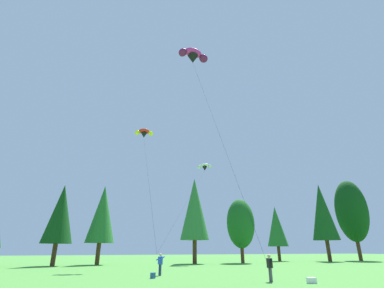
{
  "coord_description": "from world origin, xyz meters",
  "views": [
    {
      "loc": [
        -8.32,
        2.37,
        1.99
      ],
      "look_at": [
        -1.38,
        22.33,
        9.96
      ],
      "focal_mm": 26.22,
      "sensor_mm": 36.0,
      "label": 1
    }
  ],
  "objects_px": {
    "parafoil_kite_high_white": "(205,167)",
    "picnic_cooler": "(312,280)",
    "kite_flyer_mid": "(270,266)",
    "backpack": "(153,276)",
    "parafoil_kite_far_red_yellow": "(144,133)",
    "kite_flyer_near": "(160,262)",
    "parafoil_kite_mid_magenta": "(193,56)"
  },
  "relations": [
    {
      "from": "kite_flyer_mid",
      "to": "picnic_cooler",
      "type": "xyz_separation_m",
      "value": [
        1.91,
        -1.57,
        -0.82
      ]
    },
    {
      "from": "kite_flyer_near",
      "to": "backpack",
      "type": "distance_m",
      "value": 2.47
    },
    {
      "from": "backpack",
      "to": "picnic_cooler",
      "type": "xyz_separation_m",
      "value": [
        8.75,
        -6.39,
        -0.03
      ]
    },
    {
      "from": "parafoil_kite_mid_magenta",
      "to": "backpack",
      "type": "xyz_separation_m",
      "value": [
        -4.32,
        -3.29,
        -23.07
      ]
    },
    {
      "from": "kite_flyer_mid",
      "to": "backpack",
      "type": "bearing_deg",
      "value": 144.83
    },
    {
      "from": "kite_flyer_mid",
      "to": "kite_flyer_near",
      "type": "bearing_deg",
      "value": 130.11
    },
    {
      "from": "kite_flyer_mid",
      "to": "parafoil_kite_mid_magenta",
      "type": "height_order",
      "value": "parafoil_kite_mid_magenta"
    },
    {
      "from": "kite_flyer_mid",
      "to": "parafoil_kite_far_red_yellow",
      "type": "bearing_deg",
      "value": 110.84
    },
    {
      "from": "parafoil_kite_far_red_yellow",
      "to": "backpack",
      "type": "height_order",
      "value": "parafoil_kite_far_red_yellow"
    },
    {
      "from": "picnic_cooler",
      "to": "backpack",
      "type": "bearing_deg",
      "value": -21.56
    },
    {
      "from": "kite_flyer_near",
      "to": "picnic_cooler",
      "type": "xyz_separation_m",
      "value": [
        7.75,
        -8.49,
        -0.83
      ]
    },
    {
      "from": "parafoil_kite_far_red_yellow",
      "to": "picnic_cooler",
      "type": "xyz_separation_m",
      "value": [
        8.27,
        -18.28,
        -16.17
      ]
    },
    {
      "from": "parafoil_kite_high_white",
      "to": "backpack",
      "type": "height_order",
      "value": "parafoil_kite_high_white"
    },
    {
      "from": "parafoil_kite_high_white",
      "to": "parafoil_kite_far_red_yellow",
      "type": "bearing_deg",
      "value": -145.27
    },
    {
      "from": "picnic_cooler",
      "to": "parafoil_kite_mid_magenta",
      "type": "bearing_deg",
      "value": -50.82
    },
    {
      "from": "parafoil_kite_mid_magenta",
      "to": "backpack",
      "type": "relative_size",
      "value": 57.7
    },
    {
      "from": "backpack",
      "to": "picnic_cooler",
      "type": "relative_size",
      "value": 0.77
    },
    {
      "from": "parafoil_kite_high_white",
      "to": "backpack",
      "type": "distance_m",
      "value": 27.81
    },
    {
      "from": "parafoil_kite_far_red_yellow",
      "to": "picnic_cooler",
      "type": "bearing_deg",
      "value": -65.65
    },
    {
      "from": "backpack",
      "to": "kite_flyer_mid",
      "type": "bearing_deg",
      "value": -71.64
    },
    {
      "from": "kite_flyer_near",
      "to": "kite_flyer_mid",
      "type": "height_order",
      "value": "same"
    },
    {
      "from": "kite_flyer_near",
      "to": "parafoil_kite_high_white",
      "type": "relative_size",
      "value": 0.09
    },
    {
      "from": "parafoil_kite_mid_magenta",
      "to": "backpack",
      "type": "distance_m",
      "value": 23.7
    },
    {
      "from": "kite_flyer_mid",
      "to": "parafoil_kite_high_white",
      "type": "bearing_deg",
      "value": 77.69
    },
    {
      "from": "kite_flyer_mid",
      "to": "parafoil_kite_mid_magenta",
      "type": "relative_size",
      "value": 0.07
    },
    {
      "from": "kite_flyer_near",
      "to": "parafoil_kite_far_red_yellow",
      "type": "xyz_separation_m",
      "value": [
        -0.53,
        9.79,
        15.34
      ]
    },
    {
      "from": "backpack",
      "to": "parafoil_kite_high_white",
      "type": "bearing_deg",
      "value": 22.08
    },
    {
      "from": "kite_flyer_near",
      "to": "parafoil_kite_high_white",
      "type": "height_order",
      "value": "parafoil_kite_high_white"
    },
    {
      "from": "parafoil_kite_far_red_yellow",
      "to": "parafoil_kite_high_white",
      "type": "bearing_deg",
      "value": 34.73
    },
    {
      "from": "kite_flyer_near",
      "to": "parafoil_kite_mid_magenta",
      "type": "distance_m",
      "value": 22.55
    },
    {
      "from": "parafoil_kite_high_white",
      "to": "picnic_cooler",
      "type": "bearing_deg",
      "value": -97.58
    },
    {
      "from": "parafoil_kite_mid_magenta",
      "to": "parafoil_kite_far_red_yellow",
      "type": "xyz_separation_m",
      "value": [
        -3.84,
        8.61,
        -6.94
      ]
    }
  ]
}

